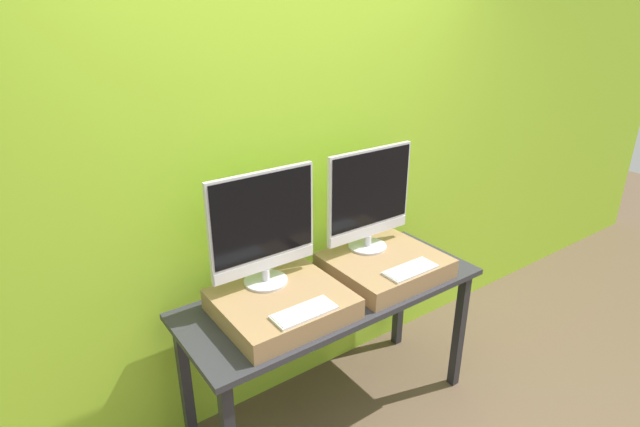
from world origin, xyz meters
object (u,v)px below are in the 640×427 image
object	(u,v)px
monitor_left	(263,227)
monitor_right	(370,198)
keyboard_left	(304,312)
keyboard_right	(410,270)

from	to	relation	value
monitor_left	monitor_right	xyz separation A→B (m)	(0.64, 0.00, 0.00)
keyboard_left	monitor_right	bearing A→B (deg)	27.03
keyboard_left	keyboard_right	size ratio (longest dim) A/B	1.00
keyboard_right	monitor_left	bearing A→B (deg)	152.97
monitor_right	monitor_left	bearing A→B (deg)	180.00
monitor_right	keyboard_right	bearing A→B (deg)	-90.00
monitor_left	keyboard_left	world-z (taller)	monitor_left
monitor_left	keyboard_right	xyz separation A→B (m)	(0.64, -0.33, -0.28)
keyboard_left	monitor_right	xyz separation A→B (m)	(0.64, 0.33, 0.28)
monitor_right	keyboard_right	size ratio (longest dim) A/B	1.92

